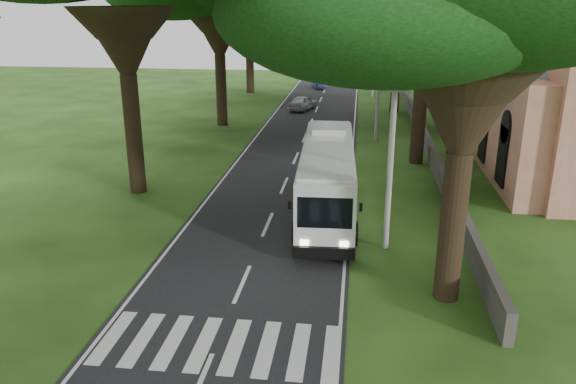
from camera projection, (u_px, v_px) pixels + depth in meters
The scene contains 13 objects.
ground at pixel (231, 312), 19.36m from camera, with size 140.00×140.00×0.00m, color #1E4012.
road at pixel (303, 141), 42.82m from camera, with size 8.00×120.00×0.04m, color black.
crosswalk at pixel (216, 345), 17.49m from camera, with size 8.00×3.00×0.01m, color silver.
property_wall at pixel (425, 140), 40.62m from camera, with size 0.35×50.00×1.20m, color #383533.
church at pixel (576, 87), 35.87m from camera, with size 14.00×24.00×11.60m.
pole_near at pixel (391, 155), 22.99m from camera, with size 1.60×0.24×8.00m.
pole_mid at pixel (378, 85), 41.76m from camera, with size 1.60×0.24×8.00m.
pole_far at pixel (374, 59), 60.53m from camera, with size 1.60×0.24×8.00m.
coach_bus at pixel (327, 176), 27.91m from camera, with size 3.20×12.08×3.53m.
distant_car_a at pixel (303, 103), 54.63m from camera, with size 1.65×4.11×1.40m, color #9A9A9E.
distant_car_b at pixel (319, 83), 68.39m from camera, with size 1.28×3.66×1.21m, color navy.
distant_car_c at pixel (336, 72), 77.86m from camera, with size 2.07×5.09×1.48m, color maroon.
pedestrian at pixel (141, 168), 32.67m from camera, with size 0.69×0.45×1.89m, color black.
Camera 1 is at (4.10, -16.59, 10.20)m, focal length 35.00 mm.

